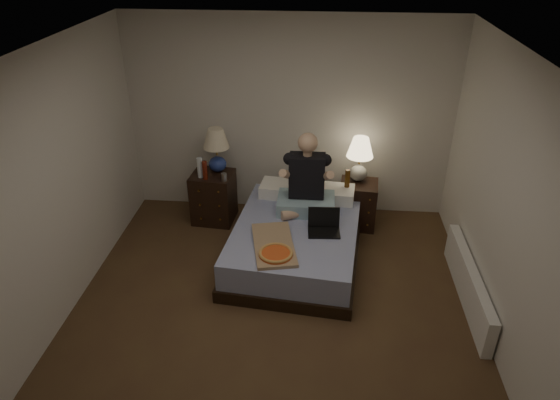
# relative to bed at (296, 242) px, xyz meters

# --- Properties ---
(floor) EXTENTS (4.00, 4.50, 0.00)m
(floor) POSITION_rel_bed_xyz_m (-0.17, -1.06, -0.22)
(floor) COLOR brown
(floor) RESTS_ON ground
(ceiling) EXTENTS (4.00, 4.50, 0.00)m
(ceiling) POSITION_rel_bed_xyz_m (-0.17, -1.06, 2.28)
(ceiling) COLOR white
(ceiling) RESTS_ON ground
(wall_back) EXTENTS (4.00, 0.00, 2.50)m
(wall_back) POSITION_rel_bed_xyz_m (-0.17, 1.19, 1.03)
(wall_back) COLOR silver
(wall_back) RESTS_ON ground
(wall_left) EXTENTS (0.00, 4.50, 2.50)m
(wall_left) POSITION_rel_bed_xyz_m (-2.17, -1.06, 1.03)
(wall_left) COLOR silver
(wall_left) RESTS_ON ground
(wall_right) EXTENTS (0.00, 4.50, 2.50)m
(wall_right) POSITION_rel_bed_xyz_m (1.83, -1.06, 1.03)
(wall_right) COLOR silver
(wall_right) RESTS_ON ground
(bed) EXTENTS (1.51, 1.91, 0.44)m
(bed) POSITION_rel_bed_xyz_m (0.00, 0.00, 0.00)
(bed) COLOR #5564AB
(bed) RESTS_ON floor
(nightstand_left) EXTENTS (0.54, 0.49, 0.65)m
(nightstand_left) POSITION_rel_bed_xyz_m (-1.09, 0.77, 0.10)
(nightstand_left) COLOR black
(nightstand_left) RESTS_ON floor
(nightstand_right) EXTENTS (0.49, 0.45, 0.59)m
(nightstand_right) POSITION_rel_bed_xyz_m (0.72, 0.80, 0.07)
(nightstand_right) COLOR black
(nightstand_right) RESTS_ON floor
(lamp_left) EXTENTS (0.36, 0.36, 0.56)m
(lamp_left) POSITION_rel_bed_xyz_m (-1.03, 0.87, 0.71)
(lamp_left) COLOR navy
(lamp_left) RESTS_ON nightstand_left
(lamp_right) EXTENTS (0.36, 0.36, 0.56)m
(lamp_right) POSITION_rel_bed_xyz_m (0.70, 0.88, 0.64)
(lamp_right) COLOR gray
(lamp_right) RESTS_ON nightstand_right
(water_bottle) EXTENTS (0.07, 0.07, 0.25)m
(water_bottle) POSITION_rel_bed_xyz_m (-1.21, 0.68, 0.55)
(water_bottle) COLOR silver
(water_bottle) RESTS_ON nightstand_left
(soda_can) EXTENTS (0.07, 0.07, 0.10)m
(soda_can) POSITION_rel_bed_xyz_m (-0.90, 0.60, 0.48)
(soda_can) COLOR #AAAAA5
(soda_can) RESTS_ON nightstand_left
(beer_bottle_left) EXTENTS (0.06, 0.06, 0.23)m
(beer_bottle_left) POSITION_rel_bed_xyz_m (-1.14, 0.64, 0.54)
(beer_bottle_left) COLOR #601B0D
(beer_bottle_left) RESTS_ON nightstand_left
(beer_bottle_right) EXTENTS (0.06, 0.06, 0.23)m
(beer_bottle_right) POSITION_rel_bed_xyz_m (0.57, 0.68, 0.48)
(beer_bottle_right) COLOR #5E370D
(beer_bottle_right) RESTS_ON nightstand_right
(person) EXTENTS (0.66, 0.52, 0.93)m
(person) POSITION_rel_bed_xyz_m (0.09, 0.35, 0.69)
(person) COLOR black
(person) RESTS_ON bed
(laptop) EXTENTS (0.36, 0.30, 0.24)m
(laptop) POSITION_rel_bed_xyz_m (0.31, -0.12, 0.34)
(laptop) COLOR black
(laptop) RESTS_ON bed
(pizza_box) EXTENTS (0.55, 0.83, 0.08)m
(pizza_box) POSITION_rel_bed_xyz_m (-0.17, -0.61, 0.26)
(pizza_box) COLOR tan
(pizza_box) RESTS_ON bed
(radiator) EXTENTS (0.10, 1.60, 0.40)m
(radiator) POSITION_rel_bed_xyz_m (1.76, -0.56, -0.02)
(radiator) COLOR white
(radiator) RESTS_ON floor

